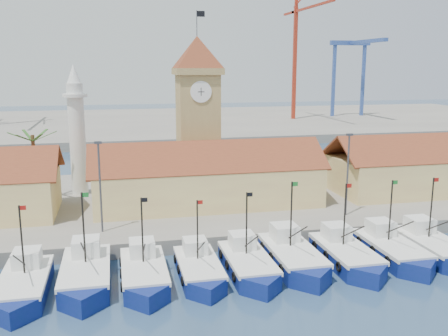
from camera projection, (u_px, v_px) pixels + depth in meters
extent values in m
plane|color=navy|center=(252.00, 286.00, 40.65)|extent=(400.00, 400.00, 0.00)
cube|color=gray|center=(201.00, 201.00, 63.45)|extent=(140.00, 32.00, 1.50)
cube|color=gray|center=(151.00, 124.00, 145.65)|extent=(240.00, 80.00, 2.00)
cube|color=navy|center=(25.00, 288.00, 38.95)|extent=(3.55, 8.03, 1.83)
cube|color=navy|center=(15.00, 313.00, 35.11)|extent=(3.55, 3.55, 1.83)
cube|color=silver|center=(24.00, 278.00, 38.77)|extent=(3.62, 8.25, 0.35)
cube|color=silver|center=(27.00, 258.00, 40.53)|extent=(2.13, 2.23, 1.42)
cylinder|color=black|center=(22.00, 241.00, 38.69)|extent=(0.14, 0.14, 5.68)
cube|color=#A5140F|center=(23.00, 208.00, 38.21)|extent=(0.51, 0.02, 0.35)
cube|color=navy|center=(86.00, 278.00, 40.87)|extent=(3.81, 8.62, 1.96)
cube|color=navy|center=(83.00, 301.00, 36.74)|extent=(3.81, 3.81, 1.96)
cube|color=silver|center=(85.00, 266.00, 40.67)|extent=(3.88, 8.86, 0.38)
cube|color=silver|center=(86.00, 247.00, 42.55)|extent=(2.28, 2.39, 1.52)
cylinder|color=black|center=(84.00, 229.00, 40.58)|extent=(0.15, 0.15, 6.09)
cube|color=#197226|center=(85.00, 195.00, 40.06)|extent=(0.54, 0.02, 0.38)
cube|color=navy|center=(144.00, 276.00, 41.19)|extent=(3.55, 8.04, 1.83)
cube|color=navy|center=(147.00, 298.00, 37.34)|extent=(3.55, 3.55, 1.83)
cube|color=silver|center=(144.00, 266.00, 41.00)|extent=(3.62, 8.26, 0.36)
cube|color=silver|center=(142.00, 248.00, 42.76)|extent=(2.13, 2.23, 1.42)
cylinder|color=black|center=(142.00, 231.00, 40.92)|extent=(0.14, 0.14, 5.69)
cube|color=black|center=(144.00, 200.00, 40.44)|extent=(0.51, 0.02, 0.36)
cube|color=navy|center=(199.00, 272.00, 42.15)|extent=(3.32, 7.50, 1.71)
cube|color=navy|center=(207.00, 291.00, 38.57)|extent=(3.32, 3.32, 1.71)
cube|color=silver|center=(199.00, 262.00, 41.98)|extent=(3.38, 7.71, 0.33)
cube|color=silver|center=(195.00, 246.00, 43.63)|extent=(1.99, 2.08, 1.33)
cylinder|color=black|center=(197.00, 231.00, 41.90)|extent=(0.13, 0.13, 5.31)
cube|color=#A5140F|center=(200.00, 202.00, 41.46)|extent=(0.47, 0.02, 0.33)
cube|color=navy|center=(248.00, 267.00, 43.03)|extent=(3.53, 7.99, 1.82)
cube|color=navy|center=(261.00, 287.00, 39.20)|extent=(3.53, 3.53, 1.82)
cube|color=silver|center=(248.00, 258.00, 42.84)|extent=(3.60, 8.22, 0.35)
cube|color=silver|center=(242.00, 241.00, 44.59)|extent=(2.12, 2.22, 1.41)
cylinder|color=black|center=(247.00, 224.00, 42.76)|extent=(0.14, 0.14, 5.65)
cube|color=black|center=(250.00, 195.00, 42.28)|extent=(0.50, 0.02, 0.35)
cube|color=navy|center=(292.00, 260.00, 44.57)|extent=(3.80, 8.61, 1.96)
cube|color=navy|center=(310.00, 280.00, 40.45)|extent=(3.80, 3.80, 1.96)
cube|color=silver|center=(292.00, 250.00, 44.37)|extent=(3.88, 8.85, 0.38)
cube|color=silver|center=(285.00, 233.00, 46.25)|extent=(2.28, 2.39, 1.52)
cylinder|color=black|center=(291.00, 215.00, 44.28)|extent=(0.15, 0.15, 6.09)
cube|color=#197226|center=(295.00, 184.00, 43.77)|extent=(0.54, 0.02, 0.38)
cube|color=navy|center=(345.00, 258.00, 45.07)|extent=(3.66, 8.29, 1.88)
cube|color=navy|center=(368.00, 277.00, 41.11)|extent=(3.66, 3.66, 1.88)
cube|color=silver|center=(346.00, 248.00, 44.88)|extent=(3.74, 8.52, 0.37)
cube|color=silver|center=(336.00, 232.00, 46.69)|extent=(2.20, 2.30, 1.47)
cylinder|color=black|center=(345.00, 215.00, 44.79)|extent=(0.15, 0.15, 5.86)
cube|color=#A5140F|center=(349.00, 186.00, 44.30)|extent=(0.52, 0.02, 0.37)
cube|color=navy|center=(391.00, 253.00, 46.29)|extent=(3.67, 8.31, 1.89)
cube|color=navy|center=(417.00, 271.00, 42.31)|extent=(3.67, 3.67, 1.89)
cube|color=silver|center=(391.00, 243.00, 46.10)|extent=(3.75, 8.54, 0.37)
cube|color=silver|center=(380.00, 228.00, 47.92)|extent=(2.20, 2.31, 1.47)
cylinder|color=black|center=(391.00, 211.00, 46.01)|extent=(0.15, 0.15, 5.88)
cube|color=#197226|center=(395.00, 182.00, 45.52)|extent=(0.52, 0.02, 0.37)
cube|color=navy|center=(431.00, 250.00, 47.05)|extent=(3.70, 8.38, 1.90)
cube|color=silver|center=(432.00, 240.00, 46.86)|extent=(3.78, 8.61, 0.37)
cube|color=silver|center=(420.00, 225.00, 48.69)|extent=(2.22, 2.33, 1.48)
cylinder|color=black|center=(431.00, 208.00, 46.77)|extent=(0.15, 0.15, 5.92)
cube|color=#A5140F|center=(436.00, 180.00, 46.27)|extent=(0.53, 0.02, 0.37)
cube|color=#E9D680|center=(207.00, 185.00, 59.02)|extent=(26.00, 10.00, 4.50)
cube|color=brown|center=(211.00, 157.00, 55.87)|extent=(27.04, 5.13, 3.21)
cube|color=brown|center=(203.00, 150.00, 60.66)|extent=(27.04, 5.13, 3.21)
cube|color=#E9D680|center=(445.00, 173.00, 65.79)|extent=(30.00, 10.00, 4.50)
cube|color=brown|center=(436.00, 142.00, 67.43)|extent=(31.20, 5.13, 3.21)
cube|color=tan|center=(198.00, 134.00, 63.70)|extent=(5.00, 5.00, 15.00)
cube|color=tan|center=(197.00, 71.00, 62.11)|extent=(5.80, 5.80, 0.80)
pyramid|color=brown|center=(197.00, 52.00, 61.65)|extent=(5.80, 5.80, 4.00)
cylinder|color=white|center=(201.00, 92.00, 60.16)|extent=(2.60, 0.15, 2.60)
cube|color=black|center=(201.00, 92.00, 60.08)|extent=(0.08, 0.02, 1.00)
cube|color=black|center=(201.00, 92.00, 60.08)|extent=(0.80, 0.02, 0.08)
cylinder|color=#3F3F44|center=(197.00, 23.00, 60.95)|extent=(0.10, 0.10, 3.00)
cube|color=black|center=(201.00, 14.00, 60.83)|extent=(1.00, 0.03, 0.70)
cylinder|color=silver|center=(77.00, 140.00, 62.54)|extent=(2.00, 2.00, 14.00)
cylinder|color=silver|center=(75.00, 95.00, 61.44)|extent=(3.00, 3.00, 0.40)
cone|color=silver|center=(74.00, 74.00, 60.91)|extent=(1.80, 1.80, 2.40)
cylinder|color=brown|center=(35.00, 168.00, 60.18)|extent=(0.44, 0.44, 8.00)
cube|color=#2B5C1F|center=(45.00, 136.00, 59.71)|extent=(2.80, 0.35, 1.18)
cube|color=#2B5C1F|center=(40.00, 135.00, 60.72)|extent=(1.71, 2.60, 1.18)
cube|color=#2B5C1F|center=(28.00, 135.00, 60.42)|extent=(1.71, 2.60, 1.18)
cube|color=#2B5C1F|center=(20.00, 137.00, 59.12)|extent=(2.80, 0.35, 1.18)
cube|color=#2B5C1F|center=(25.00, 138.00, 58.10)|extent=(1.71, 2.60, 1.18)
cube|color=#2B5C1F|center=(37.00, 138.00, 58.40)|extent=(1.71, 2.60, 1.18)
cylinder|color=#3F3F44|center=(100.00, 187.00, 48.38)|extent=(0.20, 0.20, 9.00)
cube|color=#3F3F44|center=(98.00, 143.00, 47.49)|extent=(0.70, 0.25, 0.25)
cylinder|color=#3F3F44|center=(347.00, 175.00, 53.88)|extent=(0.20, 0.20, 9.00)
cube|color=#3F3F44|center=(350.00, 135.00, 52.99)|extent=(0.70, 0.25, 0.25)
cube|color=#A02B18|center=(295.00, 64.00, 146.37)|extent=(1.00, 1.00, 31.96)
cube|color=#A02B18|center=(311.00, 7.00, 132.39)|extent=(0.60, 28.65, 0.60)
cube|color=#A02B18|center=(290.00, 13.00, 148.14)|extent=(0.60, 10.00, 0.60)
cube|color=#32509B|center=(334.00, 81.00, 155.30)|extent=(0.90, 0.90, 22.00)
cube|color=#32509B|center=(363.00, 81.00, 157.41)|extent=(0.90, 0.90, 22.00)
cube|color=#32509B|center=(350.00, 43.00, 154.04)|extent=(13.00, 1.40, 1.40)
cube|color=#32509B|center=(366.00, 41.00, 144.48)|extent=(1.40, 22.00, 1.00)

